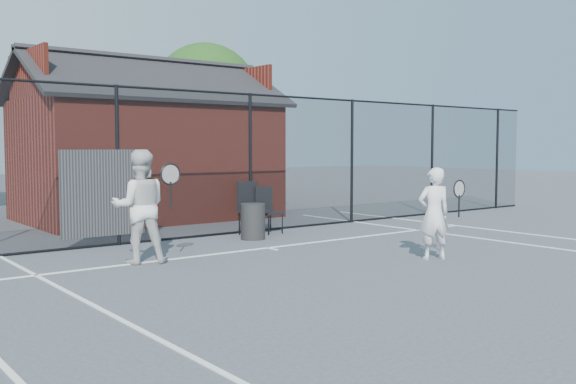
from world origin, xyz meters
TOP-DOWN VIEW (x-y plane):
  - ground at (0.00, 0.00)m, footprint 80.00×80.00m
  - court_lines at (0.00, -1.32)m, footprint 11.02×18.00m
  - fence at (-0.30, 5.00)m, footprint 22.04×3.00m
  - clubhouse at (0.50, 9.00)m, footprint 6.50×4.36m
  - tree_right at (5.50, 14.50)m, footprint 3.97×3.97m
  - player_front at (1.47, 0.38)m, footprint 0.73×0.60m
  - player_back at (-2.48, 3.03)m, footprint 1.07×0.95m
  - chair_left at (0.82, 4.60)m, footprint 0.59×0.61m
  - chair_right at (1.22, 4.60)m, footprint 0.50×0.52m
  - waste_bin at (0.44, 4.10)m, footprint 0.53×0.53m

SIDE VIEW (x-z plane):
  - ground at x=0.00m, z-range 0.00..0.00m
  - court_lines at x=0.00m, z-range 0.00..0.01m
  - waste_bin at x=0.44m, z-range 0.00..0.72m
  - chair_right at x=1.22m, z-range 0.00..0.97m
  - chair_left at x=0.82m, z-range 0.00..1.10m
  - player_front at x=1.47m, z-range 0.00..1.52m
  - player_back at x=-2.48m, z-range 0.00..1.81m
  - fence at x=-0.30m, z-range -0.05..2.95m
  - clubhouse at x=0.50m, z-range -0.49..3.70m
  - tree_right at x=5.50m, z-range 0.86..6.56m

